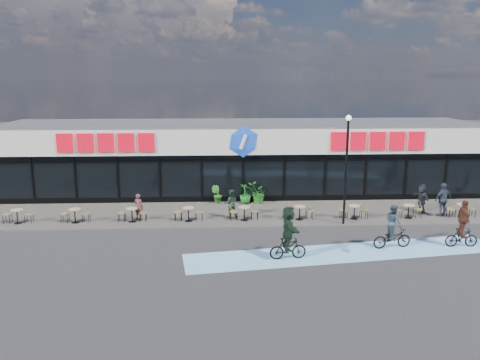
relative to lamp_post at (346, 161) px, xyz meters
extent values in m
plane|color=#28282B|center=(-4.97, -2.30, -3.40)|extent=(120.00, 120.00, 0.00)
cube|color=#55514B|center=(-4.97, 2.20, -3.35)|extent=(44.00, 5.00, 0.10)
cube|color=#7FC0F1|center=(-0.97, -3.80, -3.39)|extent=(14.17, 4.13, 0.01)
cube|color=black|center=(-4.97, 7.70, -1.90)|extent=(30.00, 6.00, 3.00)
cube|color=silver|center=(-4.97, 7.55, 0.35)|extent=(30.60, 6.30, 1.50)
cube|color=#47474C|center=(-4.97, 7.70, 1.15)|extent=(30.60, 6.30, 0.10)
cube|color=navy|center=(-4.97, 4.66, -0.35)|extent=(30.60, 0.08, 0.18)
cube|color=black|center=(-4.97, 4.67, -0.75)|extent=(30.00, 0.06, 0.08)
cube|color=black|center=(-4.97, 4.68, -3.20)|extent=(30.00, 0.10, 0.40)
cube|color=red|center=(-12.97, 4.40, 0.40)|extent=(5.63, 0.18, 1.10)
cube|color=red|center=(3.03, 4.40, 0.40)|extent=(5.63, 0.18, 1.10)
ellipsoid|color=blue|center=(-4.97, 4.40, 0.40)|extent=(1.90, 0.24, 1.90)
cylinder|color=black|center=(-17.47, 4.67, -1.90)|extent=(0.10, 0.10, 3.00)
cylinder|color=black|center=(-14.97, 4.67, -1.90)|extent=(0.10, 0.10, 3.00)
cylinder|color=black|center=(-12.47, 4.67, -1.90)|extent=(0.10, 0.10, 3.00)
cylinder|color=black|center=(-9.97, 4.67, -1.90)|extent=(0.10, 0.10, 3.00)
cylinder|color=black|center=(-7.47, 4.67, -1.90)|extent=(0.10, 0.10, 3.00)
cylinder|color=black|center=(-4.97, 4.67, -1.90)|extent=(0.10, 0.10, 3.00)
cylinder|color=black|center=(-2.47, 4.67, -1.90)|extent=(0.10, 0.10, 3.00)
cylinder|color=black|center=(0.03, 4.67, -1.90)|extent=(0.10, 0.10, 3.00)
cylinder|color=black|center=(2.53, 4.67, -1.90)|extent=(0.10, 0.10, 3.00)
cylinder|color=black|center=(5.03, 4.67, -1.90)|extent=(0.10, 0.10, 3.00)
cylinder|color=black|center=(7.53, 4.67, -1.90)|extent=(0.10, 0.10, 3.00)
cylinder|color=black|center=(0.00, 0.00, -0.62)|extent=(0.12, 0.12, 5.36)
sphere|color=#FFF2CC|center=(0.00, 0.00, 2.16)|extent=(0.28, 0.28, 0.28)
cylinder|color=tan|center=(-16.88, 0.81, -2.58)|extent=(0.60, 0.60, 0.04)
cylinder|color=black|center=(-16.88, 0.81, -2.93)|extent=(0.06, 0.06, 0.70)
cylinder|color=black|center=(-16.88, 0.81, -3.29)|extent=(0.40, 0.40, 0.02)
cylinder|color=tan|center=(-13.94, 0.81, -2.58)|extent=(0.60, 0.60, 0.04)
cylinder|color=black|center=(-13.94, 0.81, -2.93)|extent=(0.06, 0.06, 0.70)
cylinder|color=black|center=(-13.94, 0.81, -3.29)|extent=(0.40, 0.40, 0.02)
cylinder|color=tan|center=(-10.99, 0.81, -2.58)|extent=(0.60, 0.60, 0.04)
cylinder|color=black|center=(-10.99, 0.81, -2.93)|extent=(0.06, 0.06, 0.70)
cylinder|color=black|center=(-10.99, 0.81, -3.29)|extent=(0.40, 0.40, 0.02)
cylinder|color=tan|center=(-8.05, 0.81, -2.58)|extent=(0.60, 0.60, 0.04)
cylinder|color=black|center=(-8.05, 0.81, -2.93)|extent=(0.06, 0.06, 0.70)
cylinder|color=black|center=(-8.05, 0.81, -3.29)|extent=(0.40, 0.40, 0.02)
cylinder|color=tan|center=(-5.10, 0.81, -2.58)|extent=(0.60, 0.60, 0.04)
cylinder|color=black|center=(-5.10, 0.81, -2.93)|extent=(0.06, 0.06, 0.70)
cylinder|color=black|center=(-5.10, 0.81, -3.29)|extent=(0.40, 0.40, 0.02)
cylinder|color=tan|center=(-2.16, 0.81, -2.58)|extent=(0.60, 0.60, 0.04)
cylinder|color=black|center=(-2.16, 0.81, -2.93)|extent=(0.06, 0.06, 0.70)
cylinder|color=black|center=(-2.16, 0.81, -3.29)|extent=(0.40, 0.40, 0.02)
cylinder|color=tan|center=(0.79, 0.81, -2.58)|extent=(0.60, 0.60, 0.04)
cylinder|color=black|center=(0.79, 0.81, -2.93)|extent=(0.06, 0.06, 0.70)
cylinder|color=black|center=(0.79, 0.81, -3.29)|extent=(0.40, 0.40, 0.02)
cylinder|color=tan|center=(3.74, 0.81, -2.58)|extent=(0.60, 0.60, 0.04)
cylinder|color=black|center=(3.74, 0.81, -2.93)|extent=(0.06, 0.06, 0.70)
cylinder|color=black|center=(3.74, 0.81, -3.29)|extent=(0.40, 0.40, 0.02)
cylinder|color=tan|center=(6.68, 0.81, -2.58)|extent=(0.60, 0.60, 0.04)
cylinder|color=black|center=(6.68, 0.81, -2.93)|extent=(0.06, 0.06, 0.70)
cylinder|color=black|center=(6.68, 0.81, -3.29)|extent=(0.40, 0.40, 0.02)
imported|color=#296E1F|center=(-6.57, 4.26, -2.75)|extent=(0.71, 0.63, 1.09)
imported|color=#1F641C|center=(-4.11, 4.20, -2.68)|extent=(1.41, 1.34, 1.23)
imported|color=#1D6721|center=(-4.85, 4.20, -2.69)|extent=(0.95, 0.95, 1.21)
imported|color=brown|center=(-10.70, 1.23, -2.59)|extent=(0.60, 0.50, 1.41)
imported|color=#1B3226|center=(-5.80, 1.37, -2.52)|extent=(0.80, 0.64, 1.55)
imported|color=black|center=(4.96, 2.04, -2.51)|extent=(0.81, 1.52, 1.57)
imported|color=#2B3443|center=(5.74, 1.13, -2.36)|extent=(1.18, 0.79, 1.86)
imported|color=black|center=(4.51, -3.31, -2.95)|extent=(1.48, 0.48, 0.88)
imported|color=#4C261B|center=(4.51, -3.31, -2.08)|extent=(0.47, 1.04, 1.74)
imported|color=black|center=(1.33, -3.30, -2.93)|extent=(1.84, 0.85, 0.93)
imported|color=#344351|center=(1.33, -3.30, -2.15)|extent=(0.70, 0.84, 1.59)
imported|color=black|center=(-3.54, -4.40, -2.92)|extent=(1.60, 0.59, 0.94)
imported|color=black|center=(-3.54, -4.40, -2.01)|extent=(0.72, 1.78, 1.87)
camera|label=1|loc=(-6.39, -22.88, 4.19)|focal=35.00mm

